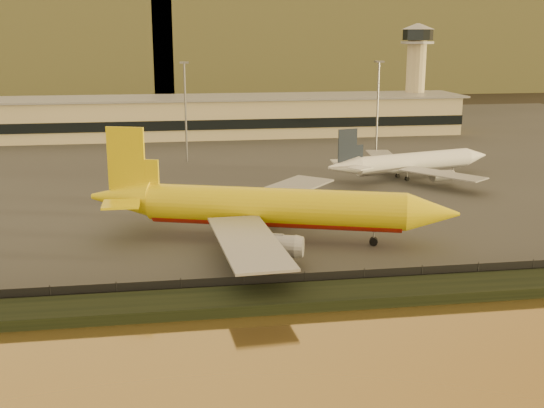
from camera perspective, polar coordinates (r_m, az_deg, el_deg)
The scene contains 12 objects.
ground at distance 101.53m, azimuth 0.15°, elevation -4.65°, with size 900.00×900.00×0.00m, color black.
embankment at distance 85.59m, azimuth 1.96°, elevation -7.83°, with size 320.00×7.00×1.40m, color black.
tarmac at distance 193.28m, azimuth -4.30°, elevation 4.41°, with size 320.00×220.00×0.20m, color #2D2D2D.
perimeter_fence at distance 89.03m, azimuth 1.48°, elevation -6.53°, with size 300.00×0.05×2.20m, color black.
terminal_building at distance 222.04m, azimuth -8.75°, elevation 7.15°, with size 202.00×25.00×12.60m.
control_tower at distance 241.67m, azimuth 11.97°, elevation 11.24°, with size 11.20×11.20×35.50m.
apron_light_masts at distance 173.39m, azimuth 1.16°, elevation 8.53°, with size 152.20×12.20×25.40m.
distant_hills at distance 434.93m, azimuth -9.93°, elevation 13.79°, with size 470.00×160.00×70.00m.
dhl_cargo_jet at distance 108.60m, azimuth -0.30°, elevation -0.35°, with size 58.24×55.48×17.82m.
white_narrowbody_jet at distance 158.81m, azimuth 11.58°, elevation 3.41°, with size 42.43×40.55×12.36m.
gse_vehicle_yellow at distance 130.23m, azimuth -1.94°, elevation 0.14°, with size 4.48×2.02×2.02m, color yellow.
gse_vehicle_white at distance 135.85m, azimuth -7.40°, elevation 0.55°, with size 3.70×1.67×1.67m, color white.
Camera 1 is at (-15.15, -94.90, 32.77)m, focal length 45.00 mm.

